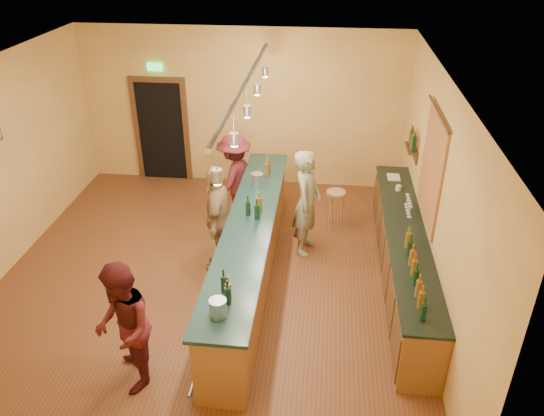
# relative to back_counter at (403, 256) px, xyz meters

# --- Properties ---
(floor) EXTENTS (7.00, 7.00, 0.00)m
(floor) POSITION_rel_back_counter_xyz_m (-2.97, -0.18, -0.49)
(floor) COLOR brown
(floor) RESTS_ON ground
(ceiling) EXTENTS (6.50, 7.00, 0.02)m
(ceiling) POSITION_rel_back_counter_xyz_m (-2.97, -0.18, 2.71)
(ceiling) COLOR silver
(ceiling) RESTS_ON wall_back
(wall_back) EXTENTS (6.50, 0.02, 3.20)m
(wall_back) POSITION_rel_back_counter_xyz_m (-2.97, 3.32, 1.11)
(wall_back) COLOR tan
(wall_back) RESTS_ON floor
(wall_front) EXTENTS (6.50, 0.02, 3.20)m
(wall_front) POSITION_rel_back_counter_xyz_m (-2.97, -3.68, 1.11)
(wall_front) COLOR tan
(wall_front) RESTS_ON floor
(wall_right) EXTENTS (0.02, 7.00, 3.20)m
(wall_right) POSITION_rel_back_counter_xyz_m (0.28, -0.18, 1.11)
(wall_right) COLOR tan
(wall_right) RESTS_ON floor
(doorway) EXTENTS (1.15, 0.09, 2.48)m
(doorway) POSITION_rel_back_counter_xyz_m (-4.67, 3.30, 0.64)
(doorway) COLOR black
(doorway) RESTS_ON wall_back
(tapestry) EXTENTS (0.03, 1.40, 1.60)m
(tapestry) POSITION_rel_back_counter_xyz_m (0.26, 0.22, 1.36)
(tapestry) COLOR maroon
(tapestry) RESTS_ON wall_right
(bottle_shelf) EXTENTS (0.17, 0.55, 0.54)m
(bottle_shelf) POSITION_rel_back_counter_xyz_m (0.20, 1.72, 1.18)
(bottle_shelf) COLOR #552919
(bottle_shelf) RESTS_ON wall_right
(back_counter) EXTENTS (0.60, 4.55, 1.27)m
(back_counter) POSITION_rel_back_counter_xyz_m (0.00, 0.00, 0.00)
(back_counter) COLOR olive
(back_counter) RESTS_ON floor
(tasting_bar) EXTENTS (0.73, 5.10, 1.38)m
(tasting_bar) POSITION_rel_back_counter_xyz_m (-2.31, -0.18, 0.12)
(tasting_bar) COLOR olive
(tasting_bar) RESTS_ON floor
(pendant_track) EXTENTS (0.11, 4.60, 0.50)m
(pendant_track) POSITION_rel_back_counter_xyz_m (-2.31, -0.18, 2.50)
(pendant_track) COLOR silver
(pendant_track) RESTS_ON ceiling
(bartender) EXTENTS (0.55, 0.73, 1.81)m
(bartender) POSITION_rel_back_counter_xyz_m (-1.51, 0.78, 0.42)
(bartender) COLOR gray
(bartender) RESTS_ON floor
(customer_a) EXTENTS (0.92, 1.01, 1.69)m
(customer_a) POSITION_rel_back_counter_xyz_m (-3.46, -2.38, 0.36)
(customer_a) COLOR #59191E
(customer_a) RESTS_ON floor
(customer_b) EXTENTS (0.47, 1.05, 1.77)m
(customer_b) POSITION_rel_back_counter_xyz_m (-2.86, 0.16, 0.40)
(customer_b) COLOR #997A51
(customer_b) RESTS_ON floor
(customer_c) EXTENTS (0.96, 1.23, 1.68)m
(customer_c) POSITION_rel_back_counter_xyz_m (-2.86, 1.67, 0.35)
(customer_c) COLOR #59191E
(customer_c) RESTS_ON floor
(bar_stool) EXTENTS (0.34, 0.34, 0.71)m
(bar_stool) POSITION_rel_back_counter_xyz_m (-1.02, 1.61, 0.08)
(bar_stool) COLOR #AF7A4F
(bar_stool) RESTS_ON floor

